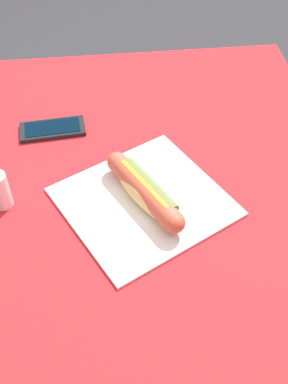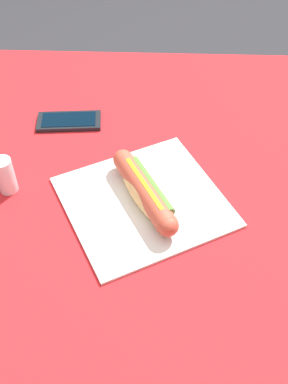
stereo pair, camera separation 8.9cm
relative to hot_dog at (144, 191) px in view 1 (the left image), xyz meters
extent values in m
plane|color=#2D2D33|center=(0.04, -0.02, -0.77)|extent=(6.00, 6.00, 0.00)
cylinder|color=brown|center=(-0.43, -0.36, -0.42)|extent=(0.07, 0.07, 0.70)
cylinder|color=brown|center=(-0.43, 0.31, -0.42)|extent=(0.07, 0.07, 0.70)
cube|color=brown|center=(0.04, -0.02, -0.05)|extent=(1.10, 0.83, 0.03)
cube|color=red|center=(0.04, -0.02, -0.03)|extent=(1.16, 0.89, 0.00)
cube|color=silver|center=(0.00, 0.00, -0.03)|extent=(0.37, 0.38, 0.01)
ellipsoid|color=#E5BC75|center=(0.00, 0.00, 0.00)|extent=(0.18, 0.13, 0.05)
cylinder|color=#BC4C38|center=(0.00, 0.00, 0.00)|extent=(0.18, 0.12, 0.04)
sphere|color=#BC4C38|center=(0.08, 0.04, 0.00)|extent=(0.04, 0.04, 0.04)
sphere|color=#BC4C38|center=(-0.08, -0.05, 0.00)|extent=(0.04, 0.04, 0.04)
cube|color=yellow|center=(0.00, 0.00, 0.02)|extent=(0.13, 0.07, 0.00)
cylinder|color=#4C7A2D|center=(-0.01, 0.01, 0.01)|extent=(0.14, 0.09, 0.02)
cube|color=black|center=(-0.23, -0.18, -0.03)|extent=(0.08, 0.15, 0.01)
cube|color=black|center=(-0.23, -0.18, -0.02)|extent=(0.06, 0.12, 0.00)
cylinder|color=silver|center=(-0.03, -0.27, 0.01)|extent=(0.04, 0.04, 0.08)
camera|label=1|loc=(0.61, -0.07, 0.65)|focal=44.97mm
camera|label=2|loc=(0.61, 0.02, 0.65)|focal=44.97mm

